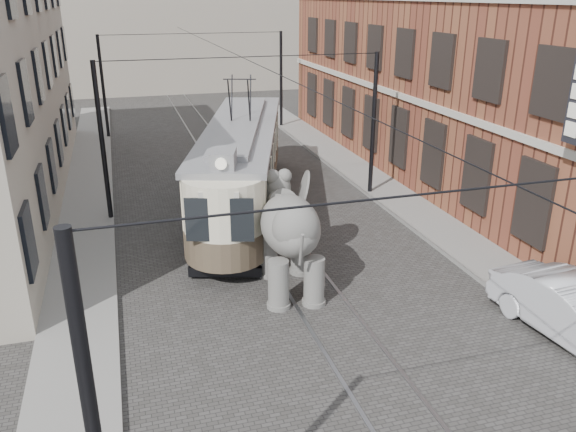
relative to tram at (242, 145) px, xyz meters
name	(u,v)px	position (x,y,z in m)	size (l,w,h in m)	color
ground	(297,268)	(0.39, -6.05, -2.59)	(120.00, 120.00, 0.00)	#3A3836
tram_rails	(297,268)	(0.39, -6.05, -2.58)	(1.54, 80.00, 0.02)	slate
sidewalk_right	(462,244)	(6.39, -6.05, -2.52)	(2.00, 60.00, 0.15)	slate
sidewalk_left	(81,295)	(-6.11, -6.05, -2.52)	(2.00, 60.00, 0.15)	slate
brick_building	(463,43)	(11.39, 2.95, 3.41)	(8.00, 26.00, 12.00)	brown
distant_block	(164,7)	(0.39, 33.95, 4.41)	(28.00, 10.00, 14.00)	gray
catenary	(252,141)	(0.19, -1.05, 0.41)	(11.00, 30.20, 6.00)	black
tram	(242,145)	(0.00, 0.00, 0.00)	(2.70, 13.07, 5.19)	beige
elephant	(290,240)	(-0.19, -7.26, -1.03)	(2.82, 5.11, 3.13)	#615F5A
parked_car	(575,312)	(5.88, -11.80, -1.84)	(1.61, 4.58, 1.51)	#AEAEB3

